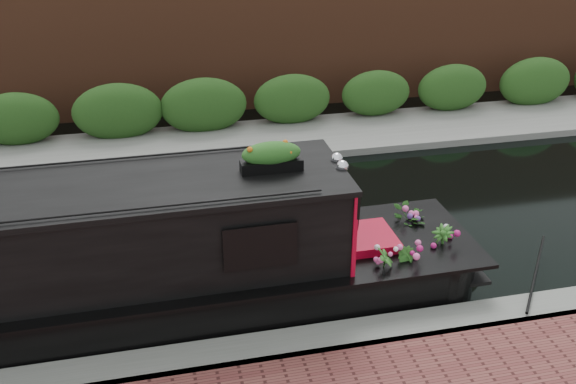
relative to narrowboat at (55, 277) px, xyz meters
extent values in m
plane|color=black|center=(2.84, 1.93, -0.82)|extent=(80.00, 80.00, 0.00)
cube|color=slate|center=(2.84, -1.37, -0.82)|extent=(40.00, 0.60, 0.50)
cube|color=gray|center=(2.84, 6.13, -0.82)|extent=(40.00, 2.40, 0.34)
cube|color=#244C19|center=(2.84, 7.03, -0.82)|extent=(40.00, 1.10, 2.80)
cube|color=brown|center=(2.84, 9.13, -0.82)|extent=(40.00, 1.00, 8.00)
cube|color=black|center=(-0.51, 0.00, 0.58)|extent=(9.07, 1.78, 1.33)
cube|color=#AE0621|center=(4.05, 0.00, 0.58)|extent=(0.07, 1.72, 1.33)
cube|color=black|center=(2.74, -0.88, 0.65)|extent=(0.89, 0.04, 0.54)
cube|color=#AE0621|center=(4.57, 0.00, -0.14)|extent=(0.79, 0.89, 0.49)
sphere|color=white|center=(4.06, -0.14, 1.35)|extent=(0.18, 0.18, 0.18)
sphere|color=white|center=(4.06, 0.14, 1.35)|extent=(0.18, 0.18, 0.18)
cube|color=black|center=(3.08, 0.00, 1.40)|extent=(0.86, 0.24, 0.16)
ellipsoid|color=#CB6816|center=(3.08, 0.00, 1.60)|extent=(0.95, 0.26, 0.24)
imported|color=#2B6521|center=(4.57, -0.71, -0.05)|extent=(0.37, 0.42, 0.66)
imported|color=#2B6521|center=(4.95, -0.67, -0.10)|extent=(0.40, 0.39, 0.57)
imported|color=#2B6521|center=(5.45, 0.47, -0.08)|extent=(0.60, 0.54, 0.61)
imported|color=#2B6521|center=(5.65, -0.28, -0.06)|extent=(0.47, 0.47, 0.63)
imported|color=#2B6521|center=(4.41, 0.62, -0.11)|extent=(0.32, 0.34, 0.53)
cylinder|color=brown|center=(6.29, 0.00, -0.66)|extent=(0.33, 0.34, 0.33)
camera|label=1|loc=(1.53, -7.94, 5.06)|focal=40.00mm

